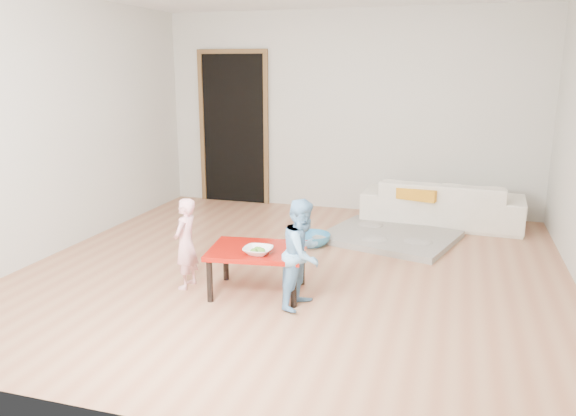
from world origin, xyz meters
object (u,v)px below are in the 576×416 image
at_px(red_table, 258,271).
at_px(child_pink, 186,244).
at_px(bowl, 258,251).
at_px(child_blue, 303,254).
at_px(sofa, 442,202).
at_px(basin, 312,240).

bearing_deg(red_table, child_pink, -174.77).
distance_m(bowl, child_blue, 0.38).
bearing_deg(red_table, bowl, -67.63).
height_order(sofa, red_table, sofa).
bearing_deg(basin, child_blue, -78.03).
height_order(red_table, basin, red_table).
distance_m(sofa, child_blue, 3.00).
distance_m(red_table, child_pink, 0.67).
distance_m(sofa, bowl, 3.14).
height_order(child_blue, basin, child_blue).
distance_m(child_pink, child_blue, 1.08).
xyz_separation_m(bowl, basin, (0.05, 1.54, -0.36)).
relative_size(red_table, bowl, 3.35).
distance_m(sofa, basin, 1.84).
xyz_separation_m(sofa, child_blue, (-0.98, -2.84, 0.17)).
distance_m(bowl, child_pink, 0.70).
relative_size(sofa, basin, 4.61).
relative_size(sofa, child_pink, 2.37).
bearing_deg(red_table, sofa, 62.23).
height_order(bowl, basin, bowl).
bearing_deg(child_pink, bowl, 84.87).
bearing_deg(sofa, basin, 47.65).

